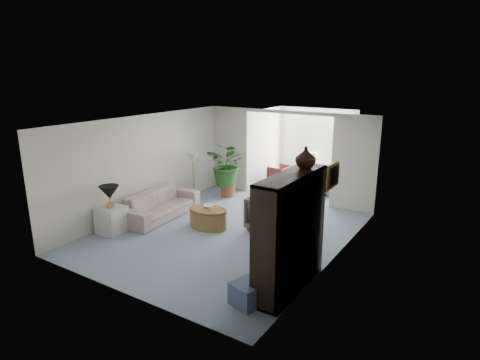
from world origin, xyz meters
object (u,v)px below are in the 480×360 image
Objects in this scene: plant_pot at (228,191)px; sunroom_table at (313,176)px; wingback_chair at (270,213)px; sunroom_chair_blue at (327,181)px; coffee_cup at (210,210)px; table_lamp at (109,192)px; cabinet_urn at (306,157)px; ottoman at (248,294)px; sunroom_chair_maroon at (282,176)px; framed_picture at (333,176)px; coffee_bowl at (209,206)px; side_table_dark at (303,219)px; floor_lamp at (193,157)px; entertainment_cabinet at (290,233)px; sofa at (160,204)px; end_table at (112,220)px; coffee_table at (208,218)px.

sunroom_table reaches higher than plant_pot.
sunroom_chair_blue is (0.06, 3.43, -0.03)m from wingback_chair.
table_lamp is at bearing -143.29° from coffee_cup.
wingback_chair is at bearing -80.63° from sunroom_table.
cabinet_urn reaches higher than table_lamp.
plant_pot is at bearing -34.05° from wingback_chair.
cabinet_urn is 2.39m from ottoman.
wingback_chair is 2.21× the size of plant_pot.
sunroom_chair_maroon is at bearing 120.39° from cabinet_urn.
sunroom_table is (2.20, 6.27, -0.70)m from table_lamp.
sunroom_chair_maroon is at bearing 126.71° from framed_picture.
coffee_cup reaches higher than coffee_bowl.
sunroom_chair_blue is at bearing 101.55° from side_table_dark.
sunroom_chair_maroon is (-0.13, 4.00, -0.16)m from coffee_bowl.
floor_lamp is 3.19m from sunroom_chair_maroon.
entertainment_cabinet is 1.19m from ottoman.
floor_lamp is at bearing -0.85° from sofa.
sunroom_table is (-2.19, 6.27, -0.73)m from entertainment_cabinet.
coffee_bowl is 2.20m from side_table_dark.
side_table_dark is at bearing 45.93° from sunroom_chair_maroon.
framed_picture is at bearing 79.69° from entertainment_cabinet.
end_table is 1.37× the size of table_lamp.
wingback_chair is 2.45× the size of cabinet_urn.
plant_pot is at bearing 140.57° from sunroom_chair_blue.
sunroom_chair_maroon is 1.40× the size of sunroom_table.
sofa is 4.45m from entertainment_cabinet.
plant_pot is (-3.74, 3.67, -0.83)m from entertainment_cabinet.
framed_picture reaches higher than floor_lamp.
sofa is 5.63× the size of plant_pot.
side_table_dark reaches higher than coffee_bowl.
floor_lamp is at bearing 161.42° from framed_picture.
cabinet_urn is (4.39, 0.50, 1.85)m from end_table.
coffee_bowl is at bearing -87.56° from sofa.
table_lamp reaches higher than sunroom_chair_maroon.
end_table is 2.55× the size of coffee_bowl.
coffee_table is 4.03× the size of coffee_bowl.
framed_picture is 5.53× the size of coffee_cup.
end_table is 4.45m from entertainment_cabinet.
sunroom_table is at bearing -79.39° from wingback_chair.
sunroom_table is at bearing 59.39° from plant_pot.
sunroom_table reaches higher than coffee_table.
table_lamp is 0.50× the size of wingback_chair.
cabinet_urn is 0.90× the size of plant_pot.
sunroom_chair_blue reaches higher than ottoman.
ottoman is 5.64m from plant_pot.
coffee_bowl is at bearing 13.40° from sunroom_chair_maroon.
cabinet_urn is at bearing -17.50° from coffee_cup.
end_table is at bearing -173.54° from cabinet_urn.
coffee_bowl is (1.47, -1.26, -0.77)m from floor_lamp.
sunroom_chair_maroon reaches higher than coffee_cup.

